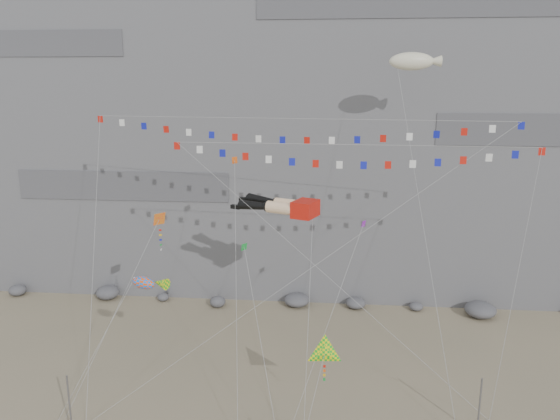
# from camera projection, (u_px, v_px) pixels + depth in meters

# --- Properties ---
(ground) EXTENTS (120.00, 120.00, 0.00)m
(ground) POSITION_uv_depth(u_px,v_px,m) (282.00, 400.00, 39.40)
(ground) COLOR gray
(ground) RESTS_ON ground
(cliff) EXTENTS (80.00, 28.00, 50.00)m
(cliff) POSITION_uv_depth(u_px,v_px,m) (306.00, 59.00, 64.58)
(cliff) COLOR slate
(cliff) RESTS_ON ground
(talus_boulders) EXTENTS (60.00, 3.00, 1.20)m
(talus_boulders) POSITION_uv_depth(u_px,v_px,m) (297.00, 300.00, 55.72)
(talus_boulders) COLOR #59595E
(talus_boulders) RESTS_ON ground
(anchor_pole_left) EXTENTS (0.12, 0.12, 4.36)m
(anchor_pole_left) POSITION_uv_depth(u_px,v_px,m) (70.00, 406.00, 34.90)
(anchor_pole_left) COLOR slate
(anchor_pole_left) RESTS_ON ground
(anchor_pole_right) EXTENTS (0.12, 0.12, 4.08)m
(anchor_pole_right) POSITION_uv_depth(u_px,v_px,m) (479.00, 407.00, 35.08)
(anchor_pole_right) COLOR slate
(anchor_pole_right) RESTS_ON ground
(legs_kite) EXTENTS (7.17, 15.57, 17.93)m
(legs_kite) POSITION_uv_depth(u_px,v_px,m) (283.00, 206.00, 42.08)
(legs_kite) COLOR red
(legs_kite) RESTS_ON ground
(flag_banner_upper) EXTENTS (32.76, 13.68, 26.34)m
(flag_banner_upper) POSITION_uv_depth(u_px,v_px,m) (295.00, 119.00, 42.13)
(flag_banner_upper) COLOR red
(flag_banner_upper) RESTS_ON ground
(flag_banner_lower) EXTENTS (25.89, 6.09, 21.11)m
(flag_banner_lower) POSITION_uv_depth(u_px,v_px,m) (352.00, 145.00, 38.96)
(flag_banner_lower) COLOR red
(flag_banner_lower) RESTS_ON ground
(harlequin_kite) EXTENTS (6.28, 7.51, 15.03)m
(harlequin_kite) POSITION_uv_depth(u_px,v_px,m) (159.00, 219.00, 40.06)
(harlequin_kite) COLOR red
(harlequin_kite) RESTS_ON ground
(fish_windsock) EXTENTS (7.05, 4.59, 10.87)m
(fish_windsock) POSITION_uv_depth(u_px,v_px,m) (143.00, 283.00, 37.69)
(fish_windsock) COLOR #FF4F0D
(fish_windsock) RESTS_ON ground
(delta_kite) EXTENTS (3.08, 6.81, 8.45)m
(delta_kite) POSITION_uv_depth(u_px,v_px,m) (325.00, 353.00, 35.31)
(delta_kite) COLOR #FFE90D
(delta_kite) RESTS_ON ground
(blimp_windsock) EXTENTS (4.50, 16.16, 28.51)m
(blimp_windsock) POSITION_uv_depth(u_px,v_px,m) (412.00, 62.00, 44.69)
(blimp_windsock) COLOR beige
(blimp_windsock) RESTS_ON ground
(small_kite_a) EXTENTS (2.81, 13.43, 20.77)m
(small_kite_a) POSITION_uv_depth(u_px,v_px,m) (235.00, 164.00, 43.31)
(small_kite_a) COLOR #E95613
(small_kite_a) RESTS_ON ground
(small_kite_b) EXTENTS (5.56, 9.28, 15.81)m
(small_kite_b) POSITION_uv_depth(u_px,v_px,m) (362.00, 228.00, 39.74)
(small_kite_b) COLOR purple
(small_kite_b) RESTS_ON ground
(small_kite_c) EXTENTS (4.00, 8.48, 14.02)m
(small_kite_c) POSITION_uv_depth(u_px,v_px,m) (245.00, 250.00, 37.99)
(small_kite_c) COLOR #169232
(small_kite_c) RESTS_ON ground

